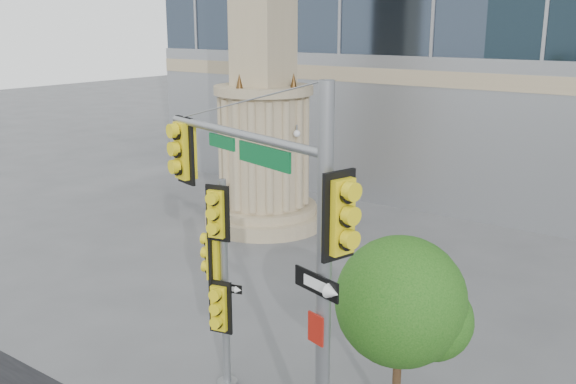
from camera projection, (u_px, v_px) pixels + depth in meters
The scene contains 5 objects.
ground at pixel (224, 383), 13.30m from camera, with size 120.00×120.00×0.00m, color #545456.
monument at pixel (263, 73), 22.33m from camera, with size 4.40×4.40×16.60m.
main_signal_pole at pixel (278, 225), 10.57m from camera, with size 4.88×1.77×6.45m.
secondary_signal_pole at pixel (220, 270), 12.48m from camera, with size 0.81×0.58×4.37m.
street_tree at pixel (403, 307), 11.20m from camera, with size 2.37×2.31×3.69m.
Camera 1 is at (8.06, -8.77, 7.24)m, focal length 40.00 mm.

